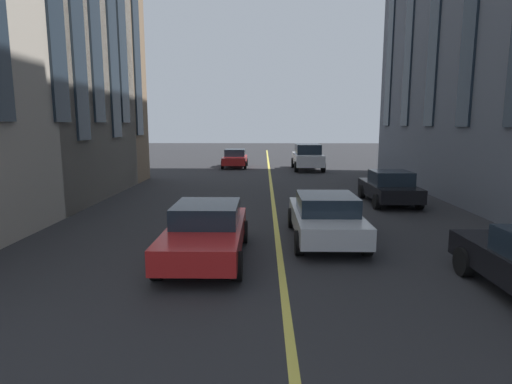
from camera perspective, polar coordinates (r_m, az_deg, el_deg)
name	(u,v)px	position (r m, az deg, el deg)	size (l,w,h in m)	color
lane_centre_line	(276,224)	(14.16, 2.71, -4.39)	(80.00, 0.16, 0.01)	#D8C64C
car_black_parked_a	(389,187)	(18.56, 17.68, 0.63)	(3.90, 1.89, 1.40)	black
car_red_oncoming	(206,231)	(10.56, -6.80, -5.28)	(4.40, 1.95, 1.37)	#B21E1E
car_red_trailing	(235,158)	(32.65, -2.88, 4.60)	(3.90, 1.89, 1.40)	#B21E1E
car_silver_mid	(325,217)	(12.25, 9.43, -3.32)	(4.40, 1.95, 1.37)	#B7BABF
car_white_near	(308,157)	(31.01, 7.03, 4.79)	(4.70, 2.14, 1.88)	silver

